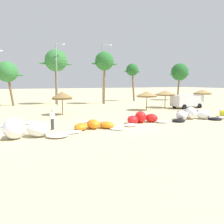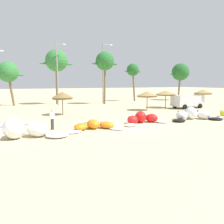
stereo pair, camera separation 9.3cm
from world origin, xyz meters
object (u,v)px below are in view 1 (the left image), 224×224
object	(u,v)px
palm_left_of_gap	(7,72)
kite_right_of_center	(192,115)
lamppost_west_center	(57,71)
lamppost_east_center	(103,70)
palm_center_left	(56,61)
beach_umbrella_near_palms	(165,93)
kite_left_of_center	(94,126)
kite_center	(142,119)
palm_right_of_gap	(132,71)
palm_right	(180,72)
beach_umbrella_near_van	(62,95)
parked_van	(187,101)
palm_center_right	(104,62)
beach_umbrella_middle	(147,94)
kite_left	(16,132)
beach_umbrella_outermost	(202,92)
person_by_umbrellas	(52,119)

from	to	relation	value
palm_left_of_gap	kite_right_of_center	bearing A→B (deg)	-54.25
lamppost_west_center	lamppost_east_center	distance (m)	8.50
palm_center_left	palm_left_of_gap	bearing A→B (deg)	176.87
beach_umbrella_near_palms	palm_left_of_gap	xyz separation A→B (m)	(-20.54, 12.89, 3.11)
kite_left_of_center	kite_center	size ratio (longest dim) A/B	1.04
palm_right_of_gap	palm_right	xyz separation A→B (m)	(10.07, -2.31, -0.21)
beach_umbrella_near_van	palm_right	world-z (taller)	palm_right
palm_left_of_gap	parked_van	bearing A→B (deg)	-32.66
kite_right_of_center	palm_right	world-z (taller)	palm_right
kite_center	palm_center_left	size ratio (longest dim) A/B	0.53
kite_left_of_center	palm_center_right	size ratio (longest dim) A/B	0.57
beach_umbrella_near_palms	kite_center	bearing A→B (deg)	-137.68
lamppost_west_center	kite_left_of_center	bearing A→B (deg)	-94.26
beach_umbrella_middle	palm_right	world-z (taller)	palm_right
beach_umbrella_near_van	lamppost_west_center	xyz separation A→B (m)	(1.86, 10.78, 3.20)
beach_umbrella_middle	palm_center_right	bearing A→B (deg)	97.52
parked_van	palm_left_of_gap	xyz separation A→B (m)	(-22.92, 14.69, 4.18)
parked_van	palm_right_of_gap	size ratio (longest dim) A/B	0.63
palm_center_left	lamppost_west_center	distance (m)	3.14
kite_left	beach_umbrella_outermost	size ratio (longest dim) A/B	2.46
beach_umbrella_near_palms	palm_right_of_gap	xyz separation A→B (m)	(1.87, 12.52, 3.86)
beach_umbrella_middle	parked_van	bearing A→B (deg)	-3.34
palm_center_right	palm_center_left	bearing A→B (deg)	156.10
kite_center	beach_umbrella_outermost	xyz separation A→B (m)	(15.25, 7.11, 1.89)
palm_left_of_gap	palm_right_of_gap	world-z (taller)	palm_right_of_gap
kite_left	lamppost_east_center	world-z (taller)	lamppost_east_center
beach_umbrella_outermost	palm_center_right	distance (m)	16.34
palm_left_of_gap	beach_umbrella_middle	bearing A→B (deg)	-41.23
lamppost_east_center	kite_right_of_center	bearing A→B (deg)	-88.32
palm_right	beach_umbrella_near_van	bearing A→B (deg)	-157.92
beach_umbrella_near_van	kite_center	bearing A→B (deg)	-57.34
beach_umbrella_middle	lamppost_west_center	world-z (taller)	lamppost_west_center
kite_left_of_center	palm_center_right	xyz separation A→B (m)	(9.23, 18.87, 6.87)
palm_center_left	parked_van	bearing A→B (deg)	-42.81
palm_center_right	kite_right_of_center	bearing A→B (deg)	-86.23
beach_umbrella_near_van	lamppost_west_center	world-z (taller)	lamppost_west_center
kite_left_of_center	palm_left_of_gap	distance (m)	23.80
kite_right_of_center	palm_center_right	size ratio (longest dim) A/B	0.62
palm_center_left	kite_left_of_center	bearing A→B (deg)	-94.66
kite_center	beach_umbrella_middle	distance (m)	9.72
kite_left_of_center	lamppost_east_center	world-z (taller)	lamppost_east_center
palm_center_right	beach_umbrella_near_van	bearing A→B (deg)	-133.87
kite_right_of_center	beach_umbrella_outermost	world-z (taller)	beach_umbrella_outermost
kite_left_of_center	beach_umbrella_middle	distance (m)	13.59
palm_center_right	palm_right	xyz separation A→B (m)	(17.55, 1.01, -1.35)
kite_left_of_center	person_by_umbrellas	xyz separation A→B (m)	(-2.96, 1.27, 0.54)
beach_umbrella_near_van	palm_center_right	size ratio (longest dim) A/B	0.30
palm_right	palm_left_of_gap	bearing A→B (deg)	175.27
parked_van	palm_right	world-z (taller)	palm_right
palm_center_left	lamppost_west_center	world-z (taller)	lamppost_west_center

